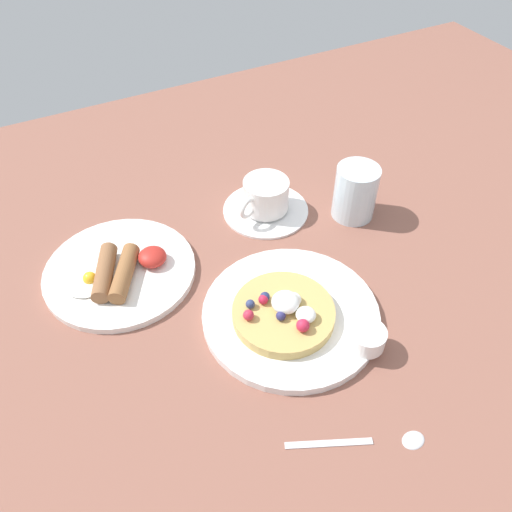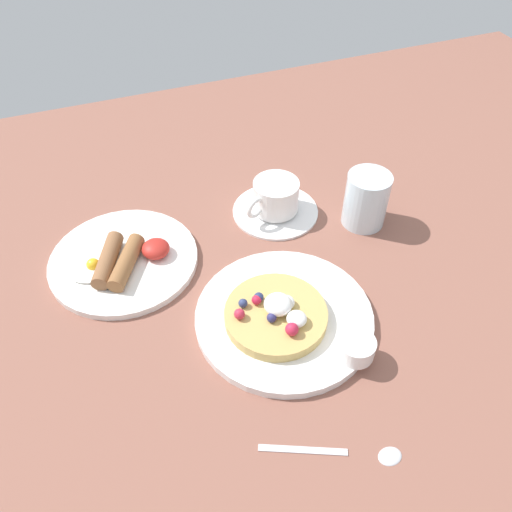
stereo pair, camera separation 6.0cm
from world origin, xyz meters
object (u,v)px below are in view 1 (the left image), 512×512
object	(u,v)px
teaspoon	(379,441)
pancake_plate	(291,314)
breakfast_plate	(120,271)
coffee_cup	(265,195)
water_glass	(355,192)
coffee_saucer	(266,209)
syrup_ramekin	(367,338)

from	to	relation	value
teaspoon	pancake_plate	bearing A→B (deg)	89.96
breakfast_plate	coffee_cup	distance (m)	0.27
teaspoon	breakfast_plate	bearing A→B (deg)	115.40
water_glass	teaspoon	bearing A→B (deg)	-120.33
teaspoon	water_glass	size ratio (longest dim) A/B	1.69
breakfast_plate	coffee_saucer	size ratio (longest dim) A/B	1.56
syrup_ramekin	breakfast_plate	bearing A→B (deg)	131.21
coffee_saucer	coffee_cup	size ratio (longest dim) A/B	1.44
breakfast_plate	teaspoon	xyz separation A→B (m)	(0.19, -0.40, -0.00)
pancake_plate	breakfast_plate	world-z (taller)	pancake_plate
pancake_plate	water_glass	bearing A→B (deg)	35.36
coffee_saucer	teaspoon	bearing A→B (deg)	-100.31
breakfast_plate	water_glass	distance (m)	0.40
breakfast_plate	coffee_saucer	world-z (taller)	breakfast_plate
teaspoon	coffee_saucer	bearing A→B (deg)	79.69
coffee_saucer	coffee_cup	bearing A→B (deg)	-155.33
breakfast_plate	coffee_cup	bearing A→B (deg)	5.94
syrup_ramekin	teaspoon	world-z (taller)	syrup_ramekin
coffee_saucer	teaspoon	size ratio (longest dim) A/B	0.94
pancake_plate	syrup_ramekin	size ratio (longest dim) A/B	5.07
pancake_plate	syrup_ramekin	bearing A→B (deg)	-57.09
syrup_ramekin	breakfast_plate	world-z (taller)	syrup_ramekin
teaspoon	water_glass	xyz separation A→B (m)	(0.21, 0.35, 0.04)
syrup_ramekin	teaspoon	size ratio (longest dim) A/B	0.31
water_glass	pancake_plate	bearing A→B (deg)	-144.64
breakfast_plate	coffee_cup	size ratio (longest dim) A/B	2.25
pancake_plate	breakfast_plate	size ratio (longest dim) A/B	1.09
coffee_saucer	water_glass	bearing A→B (deg)	-29.82
pancake_plate	coffee_cup	size ratio (longest dim) A/B	2.45
teaspoon	water_glass	distance (m)	0.41
pancake_plate	teaspoon	bearing A→B (deg)	-90.04
teaspoon	syrup_ramekin	bearing A→B (deg)	62.00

